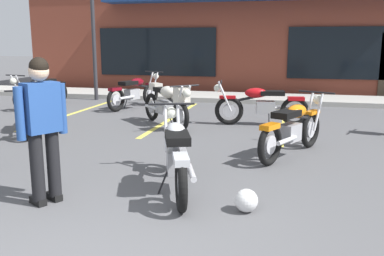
{
  "coord_description": "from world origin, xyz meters",
  "views": [
    {
      "loc": [
        1.57,
        -2.62,
        1.85
      ],
      "look_at": [
        0.06,
        3.54,
        0.55
      ],
      "focal_mm": 40.0,
      "sensor_mm": 36.0,
      "label": 1
    }
  ],
  "objects_px": {
    "motorcycle_cream_vintage": "(293,128)",
    "person_by_back_row": "(42,122)",
    "motorcycle_red_sportbike": "(167,102)",
    "motorcycle_silver_naked": "(41,91)",
    "helmet_on_pavement": "(246,200)",
    "motorcycle_foreground_classic": "(176,153)",
    "motorcycle_blue_standard": "(32,110)",
    "motorcycle_orange_scrambler": "(261,105)",
    "motorcycle_green_cafe_racer": "(135,92)"
  },
  "relations": [
    {
      "from": "motorcycle_red_sportbike",
      "to": "motorcycle_foreground_classic",
      "type": "bearing_deg",
      "value": -71.44
    },
    {
      "from": "motorcycle_green_cafe_racer",
      "to": "person_by_back_row",
      "type": "height_order",
      "value": "person_by_back_row"
    },
    {
      "from": "motorcycle_foreground_classic",
      "to": "motorcycle_silver_naked",
      "type": "distance_m",
      "value": 7.93
    },
    {
      "from": "motorcycle_foreground_classic",
      "to": "helmet_on_pavement",
      "type": "relative_size",
      "value": 7.79
    },
    {
      "from": "motorcycle_cream_vintage",
      "to": "motorcycle_blue_standard",
      "type": "bearing_deg",
      "value": 173.81
    },
    {
      "from": "motorcycle_green_cafe_racer",
      "to": "motorcycle_orange_scrambler",
      "type": "relative_size",
      "value": 0.96
    },
    {
      "from": "motorcycle_cream_vintage",
      "to": "person_by_back_row",
      "type": "height_order",
      "value": "person_by_back_row"
    },
    {
      "from": "motorcycle_foreground_classic",
      "to": "motorcycle_cream_vintage",
      "type": "relative_size",
      "value": 1.03
    },
    {
      "from": "motorcycle_red_sportbike",
      "to": "motorcycle_silver_naked",
      "type": "xyz_separation_m",
      "value": [
        -4.27,
        1.79,
        -0.07
      ]
    },
    {
      "from": "motorcycle_silver_naked",
      "to": "person_by_back_row",
      "type": "bearing_deg",
      "value": -56.75
    },
    {
      "from": "motorcycle_silver_naked",
      "to": "person_by_back_row",
      "type": "height_order",
      "value": "person_by_back_row"
    },
    {
      "from": "motorcycle_red_sportbike",
      "to": "motorcycle_green_cafe_racer",
      "type": "relative_size",
      "value": 0.83
    },
    {
      "from": "motorcycle_red_sportbike",
      "to": "motorcycle_orange_scrambler",
      "type": "bearing_deg",
      "value": 17.52
    },
    {
      "from": "motorcycle_cream_vintage",
      "to": "motorcycle_green_cafe_racer",
      "type": "bearing_deg",
      "value": 136.54
    },
    {
      "from": "motorcycle_green_cafe_racer",
      "to": "motorcycle_cream_vintage",
      "type": "height_order",
      "value": "same"
    },
    {
      "from": "motorcycle_silver_naked",
      "to": "motorcycle_cream_vintage",
      "type": "distance_m",
      "value": 7.86
    },
    {
      "from": "person_by_back_row",
      "to": "motorcycle_foreground_classic",
      "type": "bearing_deg",
      "value": 31.95
    },
    {
      "from": "motorcycle_green_cafe_racer",
      "to": "motorcycle_blue_standard",
      "type": "bearing_deg",
      "value": -103.31
    },
    {
      "from": "motorcycle_blue_standard",
      "to": "motorcycle_cream_vintage",
      "type": "bearing_deg",
      "value": -6.19
    },
    {
      "from": "helmet_on_pavement",
      "to": "motorcycle_blue_standard",
      "type": "bearing_deg",
      "value": 146.72
    },
    {
      "from": "motorcycle_cream_vintage",
      "to": "motorcycle_orange_scrambler",
      "type": "bearing_deg",
      "value": 106.32
    },
    {
      "from": "motorcycle_blue_standard",
      "to": "motorcycle_cream_vintage",
      "type": "relative_size",
      "value": 0.99
    },
    {
      "from": "person_by_back_row",
      "to": "helmet_on_pavement",
      "type": "height_order",
      "value": "person_by_back_row"
    },
    {
      "from": "motorcycle_red_sportbike",
      "to": "helmet_on_pavement",
      "type": "height_order",
      "value": "motorcycle_red_sportbike"
    },
    {
      "from": "motorcycle_silver_naked",
      "to": "motorcycle_orange_scrambler",
      "type": "xyz_separation_m",
      "value": [
        6.23,
        -1.17,
        0.0
      ]
    },
    {
      "from": "motorcycle_foreground_classic",
      "to": "person_by_back_row",
      "type": "relative_size",
      "value": 1.21
    },
    {
      "from": "motorcycle_orange_scrambler",
      "to": "person_by_back_row",
      "type": "distance_m",
      "value": 5.68
    },
    {
      "from": "motorcycle_red_sportbike",
      "to": "motorcycle_silver_naked",
      "type": "bearing_deg",
      "value": 157.23
    },
    {
      "from": "motorcycle_green_cafe_racer",
      "to": "helmet_on_pavement",
      "type": "relative_size",
      "value": 7.78
    },
    {
      "from": "motorcycle_orange_scrambler",
      "to": "helmet_on_pavement",
      "type": "relative_size",
      "value": 8.07
    },
    {
      "from": "motorcycle_red_sportbike",
      "to": "person_by_back_row",
      "type": "distance_m",
      "value": 4.7
    },
    {
      "from": "motorcycle_foreground_classic",
      "to": "person_by_back_row",
      "type": "distance_m",
      "value": 1.63
    },
    {
      "from": "motorcycle_orange_scrambler",
      "to": "motorcycle_red_sportbike",
      "type": "bearing_deg",
      "value": -162.48
    },
    {
      "from": "motorcycle_red_sportbike",
      "to": "motorcycle_blue_standard",
      "type": "height_order",
      "value": "same"
    },
    {
      "from": "motorcycle_foreground_classic",
      "to": "motorcycle_blue_standard",
      "type": "distance_m",
      "value": 4.57
    },
    {
      "from": "motorcycle_red_sportbike",
      "to": "motorcycle_cream_vintage",
      "type": "height_order",
      "value": "same"
    },
    {
      "from": "motorcycle_blue_standard",
      "to": "person_by_back_row",
      "type": "distance_m",
      "value": 4.21
    },
    {
      "from": "motorcycle_silver_naked",
      "to": "motorcycle_orange_scrambler",
      "type": "height_order",
      "value": "same"
    },
    {
      "from": "motorcycle_silver_naked",
      "to": "person_by_back_row",
      "type": "relative_size",
      "value": 1.25
    },
    {
      "from": "person_by_back_row",
      "to": "helmet_on_pavement",
      "type": "relative_size",
      "value": 6.44
    },
    {
      "from": "motorcycle_red_sportbike",
      "to": "motorcycle_silver_naked",
      "type": "relative_size",
      "value": 0.8
    },
    {
      "from": "motorcycle_cream_vintage",
      "to": "person_by_back_row",
      "type": "relative_size",
      "value": 1.17
    },
    {
      "from": "motorcycle_blue_standard",
      "to": "motorcycle_orange_scrambler",
      "type": "distance_m",
      "value": 4.84
    },
    {
      "from": "motorcycle_foreground_classic",
      "to": "motorcycle_blue_standard",
      "type": "xyz_separation_m",
      "value": [
        -3.78,
        2.56,
        0.0
      ]
    },
    {
      "from": "motorcycle_silver_naked",
      "to": "helmet_on_pavement",
      "type": "xyz_separation_m",
      "value": [
        6.51,
        -6.18,
        -0.33
      ]
    },
    {
      "from": "motorcycle_cream_vintage",
      "to": "helmet_on_pavement",
      "type": "height_order",
      "value": "motorcycle_cream_vintage"
    },
    {
      "from": "motorcycle_cream_vintage",
      "to": "person_by_back_row",
      "type": "distance_m",
      "value": 3.95
    },
    {
      "from": "motorcycle_blue_standard",
      "to": "person_by_back_row",
      "type": "bearing_deg",
      "value": -54.03
    },
    {
      "from": "motorcycle_foreground_classic",
      "to": "helmet_on_pavement",
      "type": "distance_m",
      "value": 1.14
    },
    {
      "from": "motorcycle_red_sportbike",
      "to": "person_by_back_row",
      "type": "xyz_separation_m",
      "value": [
        -0.03,
        -4.68,
        0.42
      ]
    }
  ]
}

